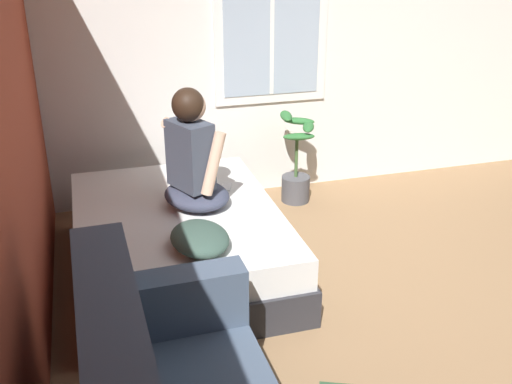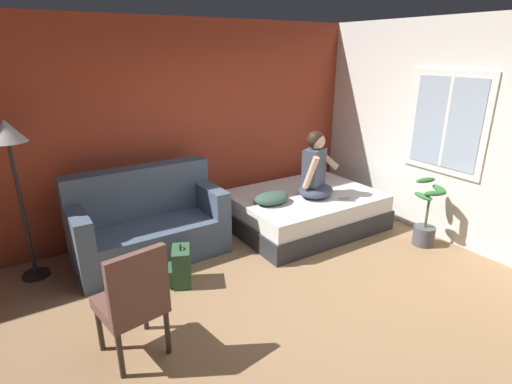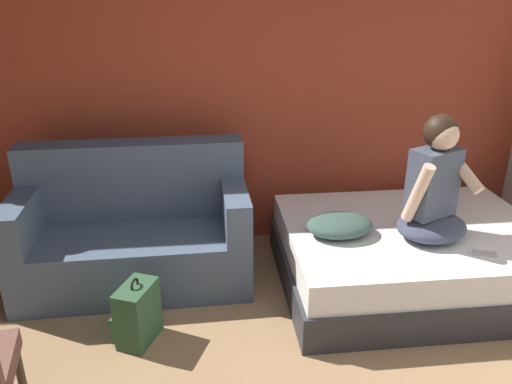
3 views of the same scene
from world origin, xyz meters
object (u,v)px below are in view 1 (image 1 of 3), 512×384
Objects in this scene: cell_phone at (227,187)px; bed at (178,241)px; person_seated at (193,160)px; throw_pillow at (200,238)px; potted_plant at (296,170)px.

bed is at bearing 55.66° from cell_phone.
person_seated reaches higher than throw_pillow.
cell_phone reaches higher than bed.
throw_pillow is 0.56× the size of potted_plant.
person_seated is 1.82× the size of throw_pillow.
person_seated is 0.53m from cell_phone.
potted_plant reaches higher than bed.
throw_pillow is 1.93m from potted_plant.
person_seated is at bearing 62.55° from cell_phone.
potted_plant is at bearing -121.54° from cell_phone.
bed is 0.59m from cell_phone.
person_seated is 0.69m from throw_pillow.
person_seated reaches higher than potted_plant.
person_seated reaches higher than bed.
throw_pillow is at bearing 171.77° from person_seated.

